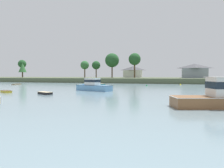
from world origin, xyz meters
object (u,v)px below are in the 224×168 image
(cruiser_skyblue, at_px, (91,88))
(dinghy_sand, at_px, (16,84))
(mooring_buoy_green, at_px, (147,86))
(dinghy_black, at_px, (45,93))
(dinghy_yellow, at_px, (6,92))
(dinghy_teal, at_px, (102,84))
(mooring_buoy_yellow, at_px, (180,85))

(cruiser_skyblue, relative_size, dinghy_sand, 3.00)
(cruiser_skyblue, distance_m, mooring_buoy_green, 24.64)
(dinghy_black, height_order, dinghy_yellow, dinghy_black)
(dinghy_yellow, height_order, dinghy_teal, dinghy_teal)
(dinghy_yellow, bearing_deg, dinghy_black, -6.56)
(cruiser_skyblue, height_order, dinghy_yellow, cruiser_skyblue)
(dinghy_sand, xyz_separation_m, dinghy_teal, (28.29, 7.99, 0.01))
(dinghy_yellow, height_order, mooring_buoy_yellow, dinghy_yellow)
(dinghy_teal, relative_size, mooring_buoy_green, 5.26)
(dinghy_sand, xyz_separation_m, dinghy_black, (30.29, -28.01, 0.01))
(dinghy_black, bearing_deg, dinghy_sand, 137.23)
(dinghy_black, xyz_separation_m, dinghy_teal, (-1.99, 36.00, -0.00))
(cruiser_skyblue, relative_size, dinghy_teal, 3.27)
(dinghy_sand, xyz_separation_m, dinghy_yellow, (20.98, -26.94, 0.00))
(dinghy_black, xyz_separation_m, dinghy_yellow, (-9.30, 1.07, -0.01))
(cruiser_skyblue, relative_size, mooring_buoy_yellow, 16.94)
(dinghy_sand, distance_m, dinghy_teal, 29.40)
(mooring_buoy_green, bearing_deg, dinghy_teal, 170.22)
(dinghy_black, xyz_separation_m, mooring_buoy_green, (13.55, 33.33, -0.06))
(mooring_buoy_green, relative_size, mooring_buoy_yellow, 0.98)
(mooring_buoy_yellow, bearing_deg, dinghy_yellow, -127.78)
(cruiser_skyblue, bearing_deg, dinghy_sand, 153.14)
(cruiser_skyblue, bearing_deg, mooring_buoy_green, 68.11)
(mooring_buoy_green, bearing_deg, cruiser_skyblue, -111.89)
(dinghy_teal, bearing_deg, cruiser_skyblue, -76.03)
(dinghy_teal, bearing_deg, dinghy_yellow, -101.82)
(dinghy_teal, bearing_deg, dinghy_black, -86.83)
(cruiser_skyblue, distance_m, dinghy_yellow, 16.59)
(dinghy_black, bearing_deg, dinghy_teal, 93.17)
(dinghy_sand, bearing_deg, dinghy_teal, 15.77)
(mooring_buoy_green, xyz_separation_m, mooring_buoy_yellow, (10.27, 10.46, 0.00))
(cruiser_skyblue, height_order, mooring_buoy_yellow, cruiser_skyblue)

